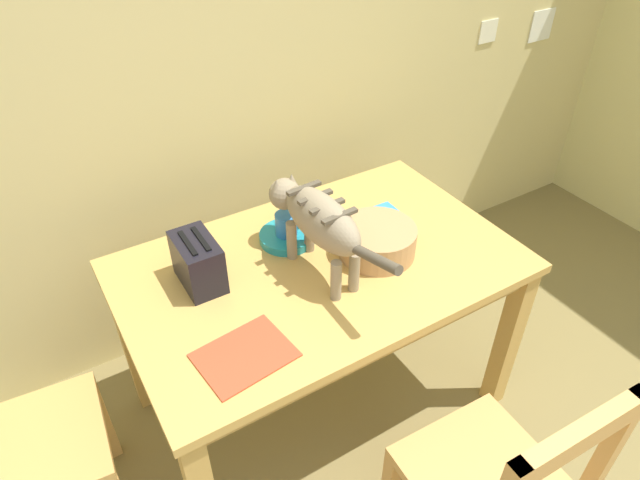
{
  "coord_description": "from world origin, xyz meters",
  "views": [
    {
      "loc": [
        -0.7,
        0.18,
        2.0
      ],
      "look_at": [
        0.07,
        1.45,
        0.86
      ],
      "focal_mm": 31.23,
      "sensor_mm": 36.0,
      "label": 1
    }
  ],
  "objects_px": {
    "coffee_mug": "(287,224)",
    "dining_table": "(320,282)",
    "cat": "(317,219)",
    "wooden_chair_near": "(18,449)",
    "toaster": "(198,262)",
    "magazine": "(245,355)",
    "saucer_bowl": "(287,237)",
    "wicker_basket": "(377,240)",
    "book_stack": "(380,218)"
  },
  "relations": [
    {
      "from": "saucer_bowl",
      "to": "wooden_chair_near",
      "type": "distance_m",
      "value": 1.08
    },
    {
      "from": "wicker_basket",
      "to": "wooden_chair_near",
      "type": "relative_size",
      "value": 0.29
    },
    {
      "from": "book_stack",
      "to": "wicker_basket",
      "type": "height_order",
      "value": "wicker_basket"
    },
    {
      "from": "toaster",
      "to": "magazine",
      "type": "bearing_deg",
      "value": -91.93
    },
    {
      "from": "book_stack",
      "to": "saucer_bowl",
      "type": "bearing_deg",
      "value": 167.54
    },
    {
      "from": "saucer_bowl",
      "to": "magazine",
      "type": "height_order",
      "value": "saucer_bowl"
    },
    {
      "from": "dining_table",
      "to": "wicker_basket",
      "type": "relative_size",
      "value": 5.05
    },
    {
      "from": "book_stack",
      "to": "toaster",
      "type": "distance_m",
      "value": 0.72
    },
    {
      "from": "wooden_chair_near",
      "to": "dining_table",
      "type": "bearing_deg",
      "value": 93.08
    },
    {
      "from": "book_stack",
      "to": "toaster",
      "type": "xyz_separation_m",
      "value": [
        -0.71,
        0.03,
        0.07
      ]
    },
    {
      "from": "dining_table",
      "to": "book_stack",
      "type": "distance_m",
      "value": 0.35
    },
    {
      "from": "wicker_basket",
      "to": "saucer_bowl",
      "type": "bearing_deg",
      "value": 135.85
    },
    {
      "from": "coffee_mug",
      "to": "book_stack",
      "type": "bearing_deg",
      "value": -12.59
    },
    {
      "from": "cat",
      "to": "toaster",
      "type": "height_order",
      "value": "cat"
    },
    {
      "from": "coffee_mug",
      "to": "dining_table",
      "type": "bearing_deg",
      "value": -79.36
    },
    {
      "from": "cat",
      "to": "saucer_bowl",
      "type": "bearing_deg",
      "value": 90.0
    },
    {
      "from": "cat",
      "to": "book_stack",
      "type": "bearing_deg",
      "value": 14.29
    },
    {
      "from": "wicker_basket",
      "to": "toaster",
      "type": "height_order",
      "value": "toaster"
    },
    {
      "from": "cat",
      "to": "magazine",
      "type": "relative_size",
      "value": 2.41
    },
    {
      "from": "cat",
      "to": "coffee_mug",
      "type": "height_order",
      "value": "cat"
    },
    {
      "from": "cat",
      "to": "book_stack",
      "type": "distance_m",
      "value": 0.41
    },
    {
      "from": "coffee_mug",
      "to": "wicker_basket",
      "type": "xyz_separation_m",
      "value": [
        0.23,
        -0.23,
        -0.02
      ]
    },
    {
      "from": "wicker_basket",
      "to": "book_stack",
      "type": "bearing_deg",
      "value": 50.81
    },
    {
      "from": "saucer_bowl",
      "to": "book_stack",
      "type": "distance_m",
      "value": 0.37
    },
    {
      "from": "dining_table",
      "to": "toaster",
      "type": "distance_m",
      "value": 0.44
    },
    {
      "from": "wicker_basket",
      "to": "wooden_chair_near",
      "type": "distance_m",
      "value": 1.32
    },
    {
      "from": "magazine",
      "to": "toaster",
      "type": "bearing_deg",
      "value": 81.48
    },
    {
      "from": "coffee_mug",
      "to": "magazine",
      "type": "xyz_separation_m",
      "value": [
        -0.37,
        -0.42,
        -0.07
      ]
    },
    {
      "from": "coffee_mug",
      "to": "book_stack",
      "type": "relative_size",
      "value": 0.73
    },
    {
      "from": "cat",
      "to": "saucer_bowl",
      "type": "relative_size",
      "value": 3.21
    },
    {
      "from": "saucer_bowl",
      "to": "magazine",
      "type": "xyz_separation_m",
      "value": [
        -0.37,
        -0.42,
        -0.01
      ]
    },
    {
      "from": "cat",
      "to": "magazine",
      "type": "height_order",
      "value": "cat"
    },
    {
      "from": "cat",
      "to": "toaster",
      "type": "bearing_deg",
      "value": 154.9
    },
    {
      "from": "wicker_basket",
      "to": "toaster",
      "type": "relative_size",
      "value": 1.35
    },
    {
      "from": "wicker_basket",
      "to": "cat",
      "type": "bearing_deg",
      "value": 170.86
    },
    {
      "from": "dining_table",
      "to": "coffee_mug",
      "type": "xyz_separation_m",
      "value": [
        -0.03,
        0.17,
        0.16
      ]
    },
    {
      "from": "book_stack",
      "to": "wicker_basket",
      "type": "distance_m",
      "value": 0.2
    },
    {
      "from": "cat",
      "to": "wooden_chair_near",
      "type": "bearing_deg",
      "value": 173.14
    },
    {
      "from": "magazine",
      "to": "wooden_chair_near",
      "type": "height_order",
      "value": "wooden_chair_near"
    },
    {
      "from": "cat",
      "to": "book_stack",
      "type": "height_order",
      "value": "cat"
    },
    {
      "from": "toaster",
      "to": "cat",
      "type": "bearing_deg",
      "value": -21.05
    },
    {
      "from": "toaster",
      "to": "wooden_chair_near",
      "type": "height_order",
      "value": "same"
    },
    {
      "from": "magazine",
      "to": "cat",
      "type": "bearing_deg",
      "value": 23.96
    },
    {
      "from": "coffee_mug",
      "to": "cat",
      "type": "bearing_deg",
      "value": -87.06
    },
    {
      "from": "magazine",
      "to": "wooden_chair_near",
      "type": "bearing_deg",
      "value": 150.83
    },
    {
      "from": "cat",
      "to": "book_stack",
      "type": "xyz_separation_m",
      "value": [
        0.35,
        0.11,
        -0.19
      ]
    },
    {
      "from": "dining_table",
      "to": "toaster",
      "type": "xyz_separation_m",
      "value": [
        -0.39,
        0.12,
        0.18
      ]
    },
    {
      "from": "saucer_bowl",
      "to": "cat",
      "type": "bearing_deg",
      "value": -85.96
    },
    {
      "from": "dining_table",
      "to": "cat",
      "type": "distance_m",
      "value": 0.3
    },
    {
      "from": "wicker_basket",
      "to": "dining_table",
      "type": "bearing_deg",
      "value": 164.33
    }
  ]
}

